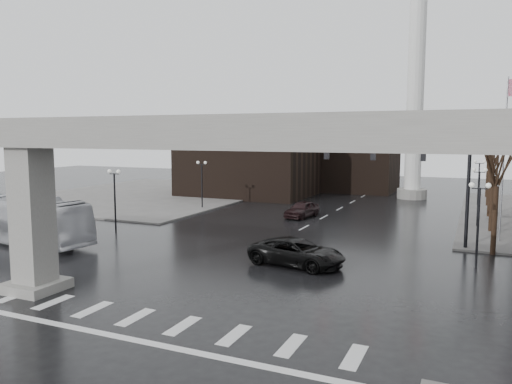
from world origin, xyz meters
TOP-DOWN VIEW (x-y plane):
  - ground at (0.00, 0.00)m, footprint 160.00×160.00m
  - sidewalk_nw at (-26.00, 36.00)m, footprint 28.00×36.00m
  - elevated_guideway at (1.26, 0.00)m, footprint 48.00×2.60m
  - building_far_left at (-14.00, 42.00)m, footprint 16.00×14.00m
  - building_far_mid at (-2.00, 52.00)m, footprint 10.00×10.00m
  - smokestack at (6.00, 46.00)m, footprint 3.60×3.60m
  - signal_mast_arm at (8.99, 18.80)m, footprint 12.12×0.43m
  - flagpole_assembly at (15.29, 22.00)m, footprint 2.06×0.12m
  - lamp_right_0 at (13.50, 14.00)m, footprint 1.22×0.32m
  - lamp_right_1 at (13.50, 28.00)m, footprint 1.22×0.32m
  - lamp_right_2 at (13.50, 42.00)m, footprint 1.22×0.32m
  - lamp_left_0 at (-13.50, 14.00)m, footprint 1.22×0.32m
  - lamp_left_1 at (-13.50, 28.00)m, footprint 1.22×0.32m
  - lamp_left_2 at (-13.50, 42.00)m, footprint 1.22×0.32m
  - tree_right_0 at (14.53, 18.02)m, footprint 1.09×1.58m
  - tree_right_1 at (14.53, 26.02)m, footprint 1.09×1.61m
  - tree_right_2 at (14.53, 34.02)m, footprint 1.10×1.63m
  - tree_right_3 at (14.53, 42.02)m, footprint 1.11×1.66m
  - tree_right_4 at (14.53, 50.02)m, footprint 1.12×1.69m
  - pickup_truck at (3.56, 10.00)m, footprint 6.30×3.69m
  - city_bus at (-16.89, 7.81)m, footprint 12.83×4.54m
  - far_car at (-1.87, 26.93)m, footprint 2.58×4.85m

SIDE VIEW (x-z plane):
  - ground at x=0.00m, z-range 0.00..0.00m
  - sidewalk_nw at x=-26.00m, z-range 0.00..0.15m
  - far_car at x=-1.87m, z-range 0.00..1.57m
  - pickup_truck at x=3.56m, z-range 0.00..1.65m
  - city_bus at x=-16.89m, z-range 0.00..3.50m
  - tree_right_0 at x=14.53m, z-range -0.97..6.54m
  - tree_right_1 at x=14.53m, z-range -0.99..6.69m
  - tree_right_2 at x=14.53m, z-range -1.01..6.84m
  - tree_right_3 at x=14.53m, z-range -1.03..6.99m
  - tree_right_4 at x=14.53m, z-range -1.05..7.14m
  - lamp_right_0 at x=13.50m, z-range 0.92..6.03m
  - lamp_right_1 at x=13.50m, z-range 0.92..6.03m
  - lamp_right_2 at x=13.50m, z-range 0.92..6.03m
  - lamp_left_0 at x=-13.50m, z-range 0.92..6.03m
  - lamp_left_1 at x=-13.50m, z-range 0.92..6.03m
  - lamp_left_2 at x=-13.50m, z-range 0.92..6.03m
  - building_far_mid at x=-2.00m, z-range 0.00..8.00m
  - building_far_left at x=-14.00m, z-range 0.00..10.00m
  - signal_mast_arm at x=8.99m, z-range 1.83..9.83m
  - elevated_guideway at x=1.26m, z-range 2.53..11.23m
  - flagpole_assembly at x=15.29m, z-range 1.53..13.53m
  - smokestack at x=6.00m, z-range -1.65..28.35m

